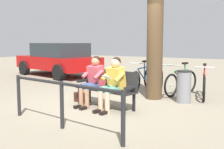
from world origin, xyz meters
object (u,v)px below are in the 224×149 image
Objects in this scene: bench at (108,86)px; bicycle_red at (181,82)px; litter_bin at (184,87)px; bicycle_black at (159,81)px; tree_trunk at (155,35)px; bicycle_green at (204,85)px; parked_car at (58,59)px; handbag at (80,97)px; person_reading at (113,81)px; person_companion at (93,79)px; bicycle_purple at (142,79)px.

bench is 2.62m from bicycle_red.
bicycle_black reaches higher than litter_bin.
bicycle_green is at bearing -144.38° from tree_trunk.
bicycle_green is 0.70m from bicycle_red.
bicycle_red is at bearing -68.29° from litter_bin.
handbag is at bearing 150.11° from parked_car.
parked_car is at bearing -117.74° from bicycle_green.
person_reading is at bearing -42.98° from bicycle_green.
bench is 1.99m from tree_trunk.
person_companion reaches higher than bicycle_green.
handbag is at bearing 43.99° from tree_trunk.
tree_trunk is 6.30m from parked_car.
parked_car reaches higher than handbag.
parked_car is (6.16, -1.50, 0.41)m from bicycle_red.
bicycle_green is at bearing 91.78° from bicycle_red.
person_reading reaches higher than handbag.
person_companion reaches higher than handbag.
parked_car is at bearing -23.12° from tree_trunk.
parked_car is (6.85, -1.64, 0.41)m from bicycle_green.
bicycle_purple is at bearing -72.35° from bench.
person_reading is 0.73× the size of bicycle_black.
bicycle_green is 1.00× the size of bicycle_black.
person_companion is at bearing -54.22° from bicycle_green.
handbag is 2.57m from bicycle_black.
person_reading is 0.64m from person_companion.
bench is at bearing -26.91° from person_reading.
bicycle_red is at bearing -115.86° from bicycle_green.
person_companion is at bearing -30.84° from bicycle_black.
bicycle_black is 0.68m from bicycle_purple.
bench is at bearing -152.65° from person_companion.
bench is 1.02× the size of bicycle_black.
handbag is 0.18× the size of bicycle_black.
bicycle_red is 1.01× the size of bicycle_black.
bicycle_purple is 5.08m from parked_car.
tree_trunk is 2.05× the size of bicycle_purple.
bench is at bearing 70.04° from tree_trunk.
bicycle_black is at bearing -41.08° from litter_bin.
parked_car is at bearing -121.66° from bicycle_black.
bicycle_black is (0.21, -0.85, -1.36)m from tree_trunk.
parked_car reaches higher than bicycle_green.
tree_trunk reaches higher than person_companion.
parked_car is at bearing -20.96° from litter_bin.
handbag is 2.57m from tree_trunk.
bench is 1.38× the size of person_reading.
person_reading is 4.00× the size of handbag.
litter_bin is 0.49× the size of bicycle_purple.
person_companion is at bearing 27.35° from bench.
handbag is (1.20, -0.30, -0.54)m from person_reading.
person_reading is at bearing -1.14° from bicycle_red.
bicycle_red is (0.40, -1.02, -0.05)m from litter_bin.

